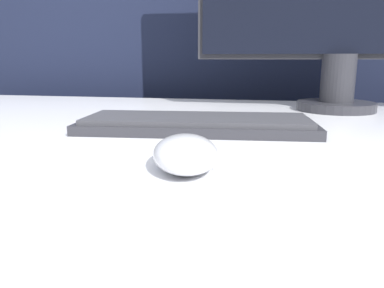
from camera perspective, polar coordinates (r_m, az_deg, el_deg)
name	(u,v)px	position (r m, az deg, el deg)	size (l,w,h in m)	color
partition_panel	(224,106)	(1.25, 4.89, 5.77)	(5.00, 0.03, 1.44)	black
computer_mouse_near	(186,153)	(0.40, -0.97, -1.38)	(0.10, 0.13, 0.04)	silver
keyboard	(196,124)	(0.62, 0.66, 3.05)	(0.40, 0.17, 0.02)	#28282D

